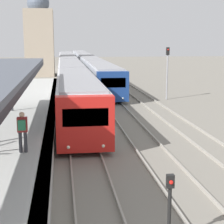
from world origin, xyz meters
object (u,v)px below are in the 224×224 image
object	(u,v)px
train_far	(87,63)
signal_post_near	(170,202)
signal_mast_far	(167,67)
person_on_platform	(22,129)
train_near	(69,69)

from	to	relation	value
train_far	signal_post_near	xyz separation A→B (m)	(-1.52, -53.96, -0.43)
signal_mast_far	train_far	bearing A→B (deg)	100.20
person_on_platform	signal_mast_far	world-z (taller)	signal_mast_far
person_on_platform	signal_post_near	distance (m)	7.42
person_on_platform	train_near	bearing A→B (deg)	85.76
signal_mast_far	train_near	bearing A→B (deg)	116.47
train_near	signal_post_near	xyz separation A→B (m)	(1.71, -41.53, -0.46)
signal_post_near	person_on_platform	bearing A→B (deg)	126.02
signal_post_near	signal_mast_far	distance (m)	25.36
person_on_platform	train_near	xyz separation A→B (m)	(2.64, 35.55, -0.24)
person_on_platform	signal_post_near	xyz separation A→B (m)	(4.34, -5.97, -0.70)
train_far	signal_mast_far	bearing A→B (deg)	-79.80
train_far	signal_post_near	size ratio (longest dim) A/B	32.83
signal_post_near	train_near	bearing A→B (deg)	92.35
train_near	person_on_platform	bearing A→B (deg)	-94.24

